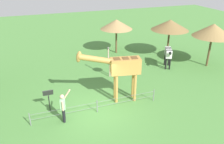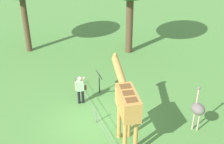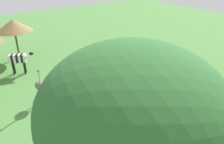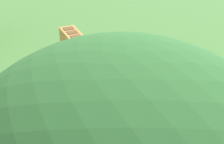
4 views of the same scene
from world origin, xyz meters
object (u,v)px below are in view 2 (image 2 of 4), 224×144
at_px(ostrich, 198,109).
at_px(info_sign, 99,78).
at_px(giraffe, 126,101).
at_px(visitor, 81,88).

relative_size(ostrich, info_sign, 1.70).
height_order(giraffe, ostrich, giraffe).
distance_m(giraffe, info_sign, 4.25).
distance_m(ostrich, info_sign, 5.52).
bearing_deg(visitor, giraffe, -164.66).
bearing_deg(ostrich, info_sign, 32.98).
height_order(giraffe, info_sign, giraffe).
bearing_deg(info_sign, visitor, 116.19).
height_order(visitor, ostrich, ostrich).
bearing_deg(visitor, info_sign, -63.81).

